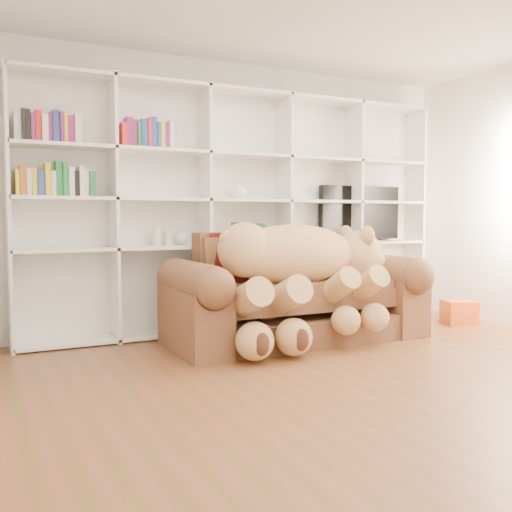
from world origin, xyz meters
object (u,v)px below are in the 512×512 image
sofa (295,299)px  gift_box (459,312)px  tv (360,214)px  teddy_bear (299,266)px

sofa → gift_box: 1.97m
sofa → tv: size_ratio=2.26×
sofa → tv: bearing=29.4°
sofa → gift_box: size_ratio=7.59×
tv → sofa: bearing=-150.6°
teddy_bear → gift_box: teddy_bear is taller
gift_box → tv: size_ratio=0.30×
teddy_bear → tv: (1.33, 0.91, 0.47)m
sofa → tv: 1.65m
teddy_bear → gift_box: size_ratio=5.92×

